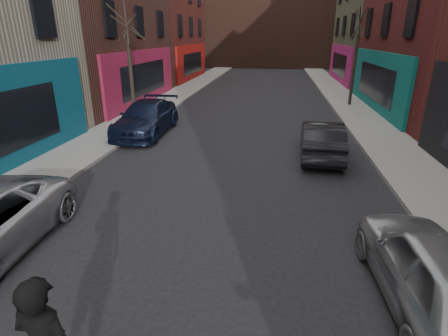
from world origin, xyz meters
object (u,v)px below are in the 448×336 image
(tree_right_far, at_px, (356,50))
(parked_right_far, at_px, (438,273))
(parked_left_end, at_px, (146,118))
(parked_right_end, at_px, (321,139))
(tree_left_far, at_px, (129,56))

(tree_right_far, relative_size, parked_right_far, 1.58)
(tree_right_far, distance_m, parked_left_end, 13.99)
(parked_left_end, distance_m, parked_right_end, 8.12)
(tree_left_far, bearing_deg, parked_right_end, -26.63)
(parked_left_end, height_order, parked_right_end, parked_left_end)
(tree_right_far, xyz_separation_m, parked_right_end, (-3.00, -10.71, -2.84))
(tree_left_far, relative_size, parked_left_end, 1.26)
(tree_right_far, bearing_deg, parked_right_end, -105.64)
(parked_left_end, bearing_deg, parked_right_far, -50.37)
(tree_left_far, xyz_separation_m, tree_right_far, (12.40, 6.00, 0.15))
(parked_left_end, height_order, parked_right_far, parked_left_end)
(tree_right_far, height_order, parked_right_far, tree_right_far)
(tree_right_far, relative_size, parked_left_end, 1.31)
(parked_left_end, bearing_deg, parked_right_end, -17.12)
(parked_right_end, bearing_deg, parked_left_end, -13.26)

